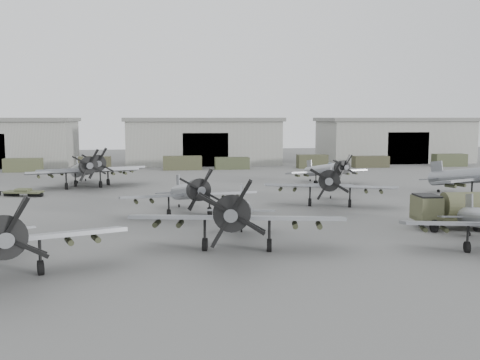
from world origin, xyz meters
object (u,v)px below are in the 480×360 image
object	(u,v)px
aircraft_extra_241	(83,169)
tug_trailer	(2,191)
aircraft_mid_2	(330,183)
aircraft_mid_1	(190,192)
aircraft_near_1	(237,213)
fuel_tanker	(461,208)
aircraft_far_1	(328,170)
aircraft_far_0	(92,167)

from	to	relation	value
aircraft_extra_241	tug_trailer	size ratio (longest dim) A/B	1.85
aircraft_mid_2	aircraft_mid_1	bearing A→B (deg)	-147.98
aircraft_near_1	fuel_tanker	world-z (taller)	aircraft_near_1
aircraft_near_1	aircraft_mid_2	world-z (taller)	aircraft_near_1
aircraft_near_1	aircraft_far_1	world-z (taller)	aircraft_near_1
aircraft_extra_241	tug_trailer	xyz separation A→B (m)	(-8.18, -5.12, -1.92)
tug_trailer	aircraft_far_1	bearing A→B (deg)	21.10
aircraft_mid_1	aircraft_extra_241	distance (m)	23.86
aircraft_near_1	aircraft_far_1	distance (m)	36.33
aircraft_mid_1	aircraft_mid_2	world-z (taller)	aircraft_mid_2
aircraft_near_1	tug_trailer	xyz separation A→B (m)	(-22.87, 28.29, -2.01)
aircraft_mid_2	aircraft_far_1	size ratio (longest dim) A/B	1.14
aircraft_mid_1	aircraft_far_0	xyz separation A→B (m)	(-11.51, 23.14, 0.25)
aircraft_mid_2	aircraft_extra_241	bearing A→B (deg)	164.91
aircraft_extra_241	aircraft_mid_1	bearing A→B (deg)	-75.92
aircraft_near_1	aircraft_mid_2	bearing A→B (deg)	65.99
tug_trailer	aircraft_near_1	bearing A→B (deg)	-36.21
aircraft_near_1	aircraft_mid_1	xyz separation A→B (m)	(-2.53, 12.88, -0.34)
aircraft_near_1	tug_trailer	size ratio (longest dim) A/B	1.93
aircraft_mid_2	aircraft_far_0	world-z (taller)	aircraft_far_0
aircraft_mid_2	tug_trailer	distance (m)	36.28
aircraft_extra_241	fuel_tanker	size ratio (longest dim) A/B	1.77
aircraft_mid_2	aircraft_far_1	world-z (taller)	aircraft_mid_2
fuel_tanker	aircraft_near_1	bearing A→B (deg)	-161.94
aircraft_extra_241	aircraft_far_0	bearing A→B (deg)	59.50
aircraft_extra_241	aircraft_mid_2	bearing A→B (deg)	-49.98
aircraft_near_1	aircraft_far_1	size ratio (longest dim) A/B	1.26
fuel_tanker	tug_trailer	distance (m)	47.48
aircraft_mid_1	tug_trailer	xyz separation A→B (m)	(-20.34, 15.41, -1.67)
aircraft_mid_2	fuel_tanker	size ratio (longest dim) A/B	1.67
aircraft_far_1	aircraft_mid_2	bearing A→B (deg)	-119.73
aircraft_far_0	fuel_tanker	distance (m)	44.99
aircraft_mid_1	aircraft_extra_241	bearing A→B (deg)	111.34
aircraft_mid_1	aircraft_far_0	size ratio (longest dim) A/B	0.90
aircraft_far_1	aircraft_extra_241	xyz separation A→B (m)	(-30.80, 0.85, 0.43)
aircraft_far_0	aircraft_far_1	bearing A→B (deg)	-23.09
aircraft_mid_2	aircraft_extra_241	xyz separation A→B (m)	(-26.00, 17.16, 0.13)
aircraft_near_1	aircraft_far_0	size ratio (longest dim) A/B	1.04
aircraft_mid_1	aircraft_far_1	world-z (taller)	aircraft_mid_1
aircraft_near_1	aircraft_far_0	world-z (taller)	aircraft_near_1
aircraft_far_0	aircraft_near_1	bearing A→B (deg)	-85.25
aircraft_mid_1	aircraft_near_1	bearing A→B (deg)	-88.17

